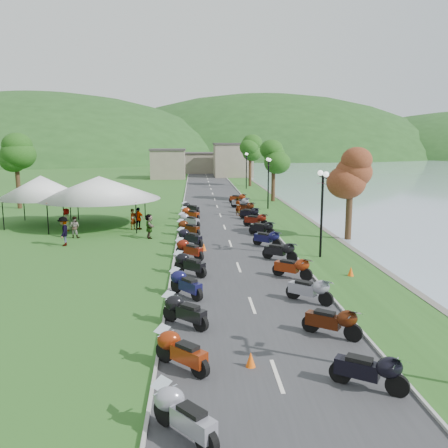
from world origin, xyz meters
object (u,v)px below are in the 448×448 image
object	(u,v)px
vendor_tent_main	(100,201)
pedestrian_c	(64,246)
pedestrian_b	(75,238)
pedestrian_a	(133,229)

from	to	relation	value
vendor_tent_main	pedestrian_c	bearing A→B (deg)	-98.29
vendor_tent_main	pedestrian_b	xyz separation A→B (m)	(-0.96, -4.55, -2.00)
vendor_tent_main	pedestrian_c	distance (m)	7.44
pedestrian_c	pedestrian_a	bearing A→B (deg)	138.01
vendor_tent_main	pedestrian_a	world-z (taller)	vendor_tent_main
pedestrian_a	pedestrian_b	size ratio (longest dim) A/B	1.05
vendor_tent_main	pedestrian_b	world-z (taller)	vendor_tent_main
pedestrian_b	pedestrian_c	size ratio (longest dim) A/B	0.80
pedestrian_a	pedestrian_b	bearing A→B (deg)	168.43
pedestrian_b	pedestrian_c	xyz separation A→B (m)	(-0.07, -2.54, 0.00)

